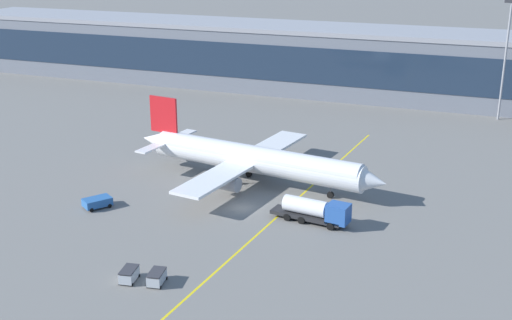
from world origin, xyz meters
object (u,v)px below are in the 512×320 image
object	(u,v)px
main_airliner	(253,159)
pushback_tug	(97,202)
baggage_cart_0	(129,275)
baggage_cart_1	(157,277)
fuel_tanker	(315,211)

from	to	relation	value
main_airliner	pushback_tug	xyz separation A→B (m)	(-16.86, -17.14, -3.01)
main_airliner	baggage_cart_0	size ratio (longest dim) A/B	14.74
main_airliner	baggage_cart_1	xyz separation A→B (m)	(1.57, -32.90, -3.08)
baggage_cart_0	baggage_cart_1	bearing A→B (deg)	10.16
fuel_tanker	pushback_tug	distance (m)	30.66
main_airliner	fuel_tanker	bearing A→B (deg)	-39.84
fuel_tanker	baggage_cart_1	world-z (taller)	fuel_tanker
baggage_cart_1	fuel_tanker	bearing A→B (deg)	62.13
pushback_tug	baggage_cart_0	bearing A→B (deg)	-46.88
baggage_cart_0	baggage_cart_1	xyz separation A→B (m)	(3.15, 0.56, 0.00)
fuel_tanker	baggage_cart_0	size ratio (longest dim) A/B	3.83
main_airliner	fuel_tanker	xyz separation A→B (m)	(13.16, -10.98, -2.11)
main_airliner	baggage_cart_1	bearing A→B (deg)	-87.27
pushback_tug	baggage_cart_1	bearing A→B (deg)	-40.52
pushback_tug	baggage_cart_0	world-z (taller)	baggage_cart_0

